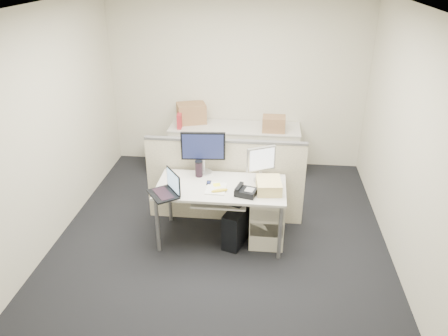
# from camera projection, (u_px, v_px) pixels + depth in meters

# --- Properties ---
(floor) EXTENTS (4.00, 4.50, 0.01)m
(floor) POSITION_uv_depth(u_px,v_px,m) (221.00, 238.00, 5.39)
(floor) COLOR black
(floor) RESTS_ON ground
(ceiling) EXTENTS (4.00, 4.50, 0.01)m
(ceiling) POSITION_uv_depth(u_px,v_px,m) (220.00, 6.00, 4.20)
(ceiling) COLOR white
(ceiling) RESTS_ON ground
(wall_back) EXTENTS (4.00, 0.02, 2.70)m
(wall_back) POSITION_uv_depth(u_px,v_px,m) (237.00, 83.00, 6.80)
(wall_back) COLOR beige
(wall_back) RESTS_ON ground
(wall_front) EXTENTS (4.00, 0.02, 2.70)m
(wall_front) POSITION_uv_depth(u_px,v_px,m) (182.00, 268.00, 2.79)
(wall_front) COLOR beige
(wall_front) RESTS_ON ground
(wall_left) EXTENTS (0.02, 4.50, 2.70)m
(wall_left) POSITION_uv_depth(u_px,v_px,m) (47.00, 130.00, 4.98)
(wall_left) COLOR beige
(wall_left) RESTS_ON ground
(wall_right) EXTENTS (0.02, 4.50, 2.70)m
(wall_right) POSITION_uv_depth(u_px,v_px,m) (409.00, 144.00, 4.61)
(wall_right) COLOR beige
(wall_right) RESTS_ON ground
(desk) EXTENTS (1.50, 0.75, 0.73)m
(desk) POSITION_uv_depth(u_px,v_px,m) (221.00, 191.00, 5.10)
(desk) COLOR beige
(desk) RESTS_ON floor
(keyboard_tray) EXTENTS (0.62, 0.32, 0.02)m
(keyboard_tray) POSITION_uv_depth(u_px,v_px,m) (219.00, 202.00, 4.96)
(keyboard_tray) COLOR beige
(keyboard_tray) RESTS_ON desk
(drawer_pedestal) EXTENTS (0.40, 0.55, 0.65)m
(drawer_pedestal) POSITION_uv_depth(u_px,v_px,m) (267.00, 216.00, 5.24)
(drawer_pedestal) COLOR beige
(drawer_pedestal) RESTS_ON floor
(cubicle_partition) EXTENTS (2.00, 0.06, 1.10)m
(cubicle_partition) POSITION_uv_depth(u_px,v_px,m) (225.00, 182.00, 5.54)
(cubicle_partition) COLOR beige
(cubicle_partition) RESTS_ON floor
(back_counter) EXTENTS (2.00, 0.60, 0.72)m
(back_counter) POSITION_uv_depth(u_px,v_px,m) (234.00, 149.00, 6.95)
(back_counter) COLOR beige
(back_counter) RESTS_ON floor
(monitor_main) EXTENTS (0.55, 0.25, 0.53)m
(monitor_main) POSITION_uv_depth(u_px,v_px,m) (203.00, 153.00, 5.26)
(monitor_main) COLOR black
(monitor_main) RESTS_ON desk
(monitor_small) EXTENTS (0.39, 0.31, 0.43)m
(monitor_small) POSITION_uv_depth(u_px,v_px,m) (261.00, 164.00, 5.09)
(monitor_small) COLOR #B7B7BC
(monitor_small) RESTS_ON desk
(laptop) EXTENTS (0.42, 0.44, 0.27)m
(laptop) POSITION_uv_depth(u_px,v_px,m) (162.00, 185.00, 4.82)
(laptop) COLOR black
(laptop) RESTS_ON desk
(trackball) EXTENTS (0.13, 0.13, 0.05)m
(trackball) POSITION_uv_depth(u_px,v_px,m) (250.00, 193.00, 4.86)
(trackball) COLOR black
(trackball) RESTS_ON desk
(desk_phone) EXTENTS (0.26, 0.23, 0.07)m
(desk_phone) POSITION_uv_depth(u_px,v_px,m) (246.00, 192.00, 4.86)
(desk_phone) COLOR black
(desk_phone) RESTS_ON desk
(paper_stack) EXTENTS (0.23, 0.29, 0.01)m
(paper_stack) POSITION_uv_depth(u_px,v_px,m) (216.00, 189.00, 5.00)
(paper_stack) COLOR silver
(paper_stack) RESTS_ON desk
(sticky_pad) EXTENTS (0.11, 0.11, 0.01)m
(sticky_pad) POSITION_uv_depth(u_px,v_px,m) (217.00, 185.00, 5.07)
(sticky_pad) COLOR yellow
(sticky_pad) RESTS_ON desk
(travel_mug) EXTENTS (0.10, 0.10, 0.19)m
(travel_mug) POSITION_uv_depth(u_px,v_px,m) (199.00, 169.00, 5.25)
(travel_mug) COLOR black
(travel_mug) RESTS_ON desk
(banana) EXTENTS (0.20, 0.12, 0.04)m
(banana) POSITION_uv_depth(u_px,v_px,m) (220.00, 191.00, 4.92)
(banana) COLOR gold
(banana) RESTS_ON desk
(cellphone) EXTENTS (0.05, 0.10, 0.01)m
(cellphone) POSITION_uv_depth(u_px,v_px,m) (209.00, 183.00, 5.12)
(cellphone) COLOR black
(cellphone) RESTS_ON desk
(manila_folders) EXTENTS (0.31, 0.38, 0.13)m
(manila_folders) POSITION_uv_depth(u_px,v_px,m) (269.00, 185.00, 4.94)
(manila_folders) COLOR #CCBD70
(manila_folders) RESTS_ON desk
(keyboard) EXTENTS (0.52, 0.36, 0.03)m
(keyboard) POSITION_uv_depth(u_px,v_px,m) (224.00, 199.00, 4.98)
(keyboard) COLOR black
(keyboard) RESTS_ON keyboard_tray
(pc_tower_desk) EXTENTS (0.34, 0.53, 0.46)m
(pc_tower_desk) POSITION_uv_depth(u_px,v_px,m) (237.00, 226.00, 5.23)
(pc_tower_desk) COLOR black
(pc_tower_desk) RESTS_ON floor
(pc_tower_spare_dark) EXTENTS (0.29, 0.46, 0.40)m
(pc_tower_spare_dark) POSITION_uv_depth(u_px,v_px,m) (166.00, 163.00, 6.86)
(pc_tower_spare_dark) COLOR black
(pc_tower_spare_dark) RESTS_ON floor
(pc_tower_spare_silver) EXTENTS (0.35, 0.50, 0.43)m
(pc_tower_spare_silver) POSITION_uv_depth(u_px,v_px,m) (153.00, 157.00, 7.02)
(pc_tower_spare_silver) COLOR #B7B7BC
(pc_tower_spare_silver) RESTS_ON floor
(cardboard_box_left) EXTENTS (0.52, 0.45, 0.33)m
(cardboard_box_left) POSITION_uv_depth(u_px,v_px,m) (191.00, 114.00, 6.90)
(cardboard_box_left) COLOR #946745
(cardboard_box_left) RESTS_ON back_counter
(cardboard_box_right) EXTENTS (0.34, 0.27, 0.25)m
(cardboard_box_right) POSITION_uv_depth(u_px,v_px,m) (274.00, 124.00, 6.58)
(cardboard_box_right) COLOR #946745
(cardboard_box_right) RESTS_ON back_counter
(red_binder) EXTENTS (0.08, 0.27, 0.25)m
(red_binder) POSITION_uv_depth(u_px,v_px,m) (180.00, 120.00, 6.73)
(red_binder) COLOR maroon
(red_binder) RESTS_ON back_counter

